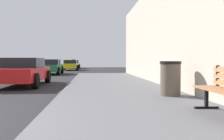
{
  "coord_description": "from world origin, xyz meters",
  "views": [
    {
      "loc": [
        2.95,
        -3.41,
        1.12
      ],
      "look_at": [
        3.65,
        4.43,
        0.83
      ],
      "focal_mm": 38.15,
      "sensor_mm": 36.0,
      "label": 1
    }
  ],
  "objects_px": {
    "car_green": "(50,67)",
    "car_yellow": "(70,65)",
    "trash_bin": "(170,78)",
    "car_white": "(73,64)",
    "car_red": "(23,71)"
  },
  "relations": [
    {
      "from": "car_green",
      "to": "car_yellow",
      "type": "xyz_separation_m",
      "value": [
        0.99,
        8.93,
        -0.0
      ]
    },
    {
      "from": "car_red",
      "to": "car_yellow",
      "type": "relative_size",
      "value": 1.05
    },
    {
      "from": "car_green",
      "to": "car_white",
      "type": "xyz_separation_m",
      "value": [
        0.85,
        16.12,
        0.0
      ]
    },
    {
      "from": "car_yellow",
      "to": "car_white",
      "type": "relative_size",
      "value": 1.0
    },
    {
      "from": "car_red",
      "to": "car_green",
      "type": "bearing_deg",
      "value": -87.78
    },
    {
      "from": "trash_bin",
      "to": "car_white",
      "type": "distance_m",
      "value": 30.7
    },
    {
      "from": "trash_bin",
      "to": "car_yellow",
      "type": "relative_size",
      "value": 0.24
    },
    {
      "from": "trash_bin",
      "to": "car_red",
      "type": "relative_size",
      "value": 0.23
    },
    {
      "from": "car_red",
      "to": "car_green",
      "type": "height_order",
      "value": "same"
    },
    {
      "from": "car_green",
      "to": "car_white",
      "type": "relative_size",
      "value": 0.99
    },
    {
      "from": "car_red",
      "to": "car_green",
      "type": "distance_m",
      "value": 9.48
    },
    {
      "from": "car_green",
      "to": "car_yellow",
      "type": "relative_size",
      "value": 0.99
    },
    {
      "from": "car_red",
      "to": "car_green",
      "type": "relative_size",
      "value": 1.06
    },
    {
      "from": "trash_bin",
      "to": "car_white",
      "type": "height_order",
      "value": "car_white"
    },
    {
      "from": "car_yellow",
      "to": "trash_bin",
      "type": "bearing_deg",
      "value": 101.58
    }
  ]
}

